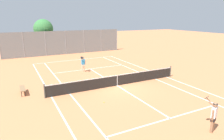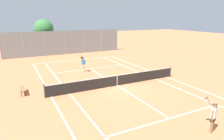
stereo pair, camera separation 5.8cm
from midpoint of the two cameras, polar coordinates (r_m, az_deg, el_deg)
The scene contains 11 objects.
ground_plane at distance 17.14m, azimuth 1.57°, elevation -4.49°, with size 120.00×120.00×0.00m, color #CC7A4C.
court_line_markings at distance 17.13m, azimuth 1.57°, elevation -4.48°, with size 11.10×23.90×0.01m.
tennis_net at distance 16.97m, azimuth 1.58°, elevation -2.87°, with size 12.00×0.10×1.07m.
player_near_side at distance 11.42m, azimuth 27.06°, elevation -11.51°, with size 0.48×0.87×1.77m.
player_far_left at distance 21.37m, azimuth -8.14°, elevation 1.88°, with size 0.68×0.73×1.77m.
loose_tennis_ball_0 at distance 28.06m, azimuth -2.47°, elevation 3.27°, with size 0.07×0.07×0.07m, color #D1DB33.
loose_tennis_ball_1 at distance 20.02m, azimuth 4.70°, elevation -1.55°, with size 0.07×0.07×0.07m, color #D1DB33.
loose_tennis_ball_2 at distance 13.87m, azimuth -2.27°, elevation -9.19°, with size 0.07×0.07×0.07m, color #D1DB33.
courtside_bench at distance 16.71m, azimuth -24.11°, elevation -4.88°, with size 0.36×1.50×0.47m.
back_fence at distance 32.18m, azimuth -12.96°, elevation 7.66°, with size 18.25×0.08×3.67m.
tree_behind_left at distance 33.64m, azimuth -18.87°, elevation 10.96°, with size 2.99×2.99×5.39m.
Camera 2 is at (-7.71, -14.20, 5.70)m, focal length 32.00 mm.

